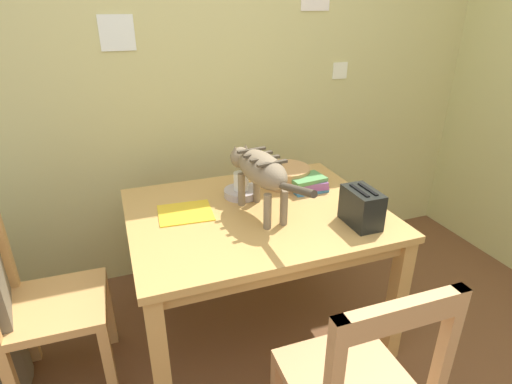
{
  "coord_description": "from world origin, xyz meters",
  "views": [
    {
      "loc": [
        -0.61,
        -0.76,
        1.64
      ],
      "look_at": [
        0.01,
        0.92,
        0.82
      ],
      "focal_mm": 28.68,
      "sensor_mm": 36.0,
      "label": 1
    }
  ],
  "objects_px": {
    "wicker_basket": "(286,175)",
    "dining_table": "(256,226)",
    "wooden_chair_far": "(45,304)",
    "book_stack": "(308,183)",
    "saucer_bowl": "(241,193)",
    "toaster": "(361,207)",
    "coffee_mug": "(242,181)",
    "magazine": "(185,213)",
    "cat": "(260,170)"
  },
  "relations": [
    {
      "from": "cat",
      "to": "saucer_bowl",
      "type": "height_order",
      "value": "cat"
    },
    {
      "from": "cat",
      "to": "dining_table",
      "type": "bearing_deg",
      "value": 108.3
    },
    {
      "from": "wicker_basket",
      "to": "wooden_chair_far",
      "type": "relative_size",
      "value": 0.29
    },
    {
      "from": "toaster",
      "to": "wicker_basket",
      "type": "bearing_deg",
      "value": 103.59
    },
    {
      "from": "dining_table",
      "to": "wooden_chair_far",
      "type": "xyz_separation_m",
      "value": [
        -1.0,
        -0.04,
        -0.18
      ]
    },
    {
      "from": "cat",
      "to": "toaster",
      "type": "distance_m",
      "value": 0.5
    },
    {
      "from": "dining_table",
      "to": "magazine",
      "type": "distance_m",
      "value": 0.36
    },
    {
      "from": "toaster",
      "to": "magazine",
      "type": "bearing_deg",
      "value": 152.66
    },
    {
      "from": "coffee_mug",
      "to": "wicker_basket",
      "type": "xyz_separation_m",
      "value": [
        0.28,
        0.07,
        -0.03
      ]
    },
    {
      "from": "wooden_chair_far",
      "to": "wicker_basket",
      "type": "bearing_deg",
      "value": 104.43
    },
    {
      "from": "cat",
      "to": "wooden_chair_far",
      "type": "xyz_separation_m",
      "value": [
        -1.01,
        -0.01,
        -0.49
      ]
    },
    {
      "from": "magazine",
      "to": "wooden_chair_far",
      "type": "bearing_deg",
      "value": -165.26
    },
    {
      "from": "dining_table",
      "to": "saucer_bowl",
      "type": "height_order",
      "value": "saucer_bowl"
    },
    {
      "from": "dining_table",
      "to": "wooden_chair_far",
      "type": "relative_size",
      "value": 1.31
    },
    {
      "from": "magazine",
      "to": "coffee_mug",
      "type": "bearing_deg",
      "value": 20.67
    },
    {
      "from": "cat",
      "to": "saucer_bowl",
      "type": "xyz_separation_m",
      "value": [
        -0.03,
        0.21,
        -0.2
      ]
    },
    {
      "from": "cat",
      "to": "wooden_chair_far",
      "type": "distance_m",
      "value": 1.12
    },
    {
      "from": "wooden_chair_far",
      "to": "cat",
      "type": "bearing_deg",
      "value": 92.21
    },
    {
      "from": "saucer_bowl",
      "to": "toaster",
      "type": "distance_m",
      "value": 0.64
    },
    {
      "from": "coffee_mug",
      "to": "wicker_basket",
      "type": "distance_m",
      "value": 0.29
    },
    {
      "from": "magazine",
      "to": "book_stack",
      "type": "distance_m",
      "value": 0.68
    },
    {
      "from": "coffee_mug",
      "to": "magazine",
      "type": "height_order",
      "value": "coffee_mug"
    },
    {
      "from": "saucer_bowl",
      "to": "toaster",
      "type": "height_order",
      "value": "toaster"
    },
    {
      "from": "wicker_basket",
      "to": "wooden_chair_far",
      "type": "xyz_separation_m",
      "value": [
        -1.27,
        -0.29,
        -0.32
      ]
    },
    {
      "from": "coffee_mug",
      "to": "book_stack",
      "type": "height_order",
      "value": "coffee_mug"
    },
    {
      "from": "dining_table",
      "to": "wicker_basket",
      "type": "relative_size",
      "value": 4.54
    },
    {
      "from": "wicker_basket",
      "to": "dining_table",
      "type": "bearing_deg",
      "value": -136.63
    },
    {
      "from": "wooden_chair_far",
      "to": "book_stack",
      "type": "bearing_deg",
      "value": 98.63
    },
    {
      "from": "dining_table",
      "to": "coffee_mug",
      "type": "xyz_separation_m",
      "value": [
        -0.01,
        0.19,
        0.17
      ]
    },
    {
      "from": "magazine",
      "to": "saucer_bowl",
      "type": "bearing_deg",
      "value": 20.87
    },
    {
      "from": "saucer_bowl",
      "to": "book_stack",
      "type": "relative_size",
      "value": 0.87
    },
    {
      "from": "saucer_bowl",
      "to": "wicker_basket",
      "type": "distance_m",
      "value": 0.3
    },
    {
      "from": "wicker_basket",
      "to": "cat",
      "type": "bearing_deg",
      "value": -133.07
    },
    {
      "from": "wooden_chair_far",
      "to": "toaster",
      "type": "bearing_deg",
      "value": 81.07
    },
    {
      "from": "saucer_bowl",
      "to": "book_stack",
      "type": "xyz_separation_m",
      "value": [
        0.36,
        -0.05,
        0.02
      ]
    },
    {
      "from": "cat",
      "to": "saucer_bowl",
      "type": "distance_m",
      "value": 0.29
    },
    {
      "from": "dining_table",
      "to": "cat",
      "type": "relative_size",
      "value": 1.75
    },
    {
      "from": "dining_table",
      "to": "wicker_basket",
      "type": "xyz_separation_m",
      "value": [
        0.27,
        0.26,
        0.14
      ]
    },
    {
      "from": "dining_table",
      "to": "wicker_basket",
      "type": "bearing_deg",
      "value": 43.37
    },
    {
      "from": "saucer_bowl",
      "to": "wicker_basket",
      "type": "bearing_deg",
      "value": 13.89
    },
    {
      "from": "magazine",
      "to": "wooden_chair_far",
      "type": "xyz_separation_m",
      "value": [
        -0.66,
        -0.13,
        -0.27
      ]
    },
    {
      "from": "cat",
      "to": "wicker_basket",
      "type": "xyz_separation_m",
      "value": [
        0.26,
        0.28,
        -0.17
      ]
    },
    {
      "from": "saucer_bowl",
      "to": "toaster",
      "type": "bearing_deg",
      "value": -48.72
    },
    {
      "from": "coffee_mug",
      "to": "dining_table",
      "type": "bearing_deg",
      "value": -86.54
    },
    {
      "from": "toaster",
      "to": "book_stack",
      "type": "bearing_deg",
      "value": 97.57
    },
    {
      "from": "cat",
      "to": "magazine",
      "type": "xyz_separation_m",
      "value": [
        -0.34,
        0.11,
        -0.22
      ]
    },
    {
      "from": "dining_table",
      "to": "saucer_bowl",
      "type": "relative_size",
      "value": 6.72
    },
    {
      "from": "coffee_mug",
      "to": "magazine",
      "type": "xyz_separation_m",
      "value": [
        -0.32,
        -0.1,
        -0.08
      ]
    },
    {
      "from": "saucer_bowl",
      "to": "dining_table",
      "type": "bearing_deg",
      "value": -85.27
    },
    {
      "from": "dining_table",
      "to": "saucer_bowl",
      "type": "bearing_deg",
      "value": 94.73
    }
  ]
}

